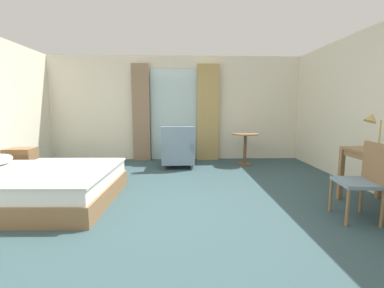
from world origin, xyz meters
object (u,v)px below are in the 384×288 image
at_px(round_cafe_table, 245,142).
at_px(desk_lamp, 373,122).
at_px(desk_chair, 364,177).
at_px(nightstand, 21,163).
at_px(bed, 27,185).
at_px(armchair_by_window, 178,151).

bearing_deg(round_cafe_table, desk_lamp, -67.95).
distance_m(desk_chair, desk_lamp, 0.86).
bearing_deg(round_cafe_table, nightstand, -167.00).
bearing_deg(round_cafe_table, bed, -146.74).
bearing_deg(desk_chair, bed, 170.35).
bearing_deg(armchair_by_window, nightstand, -165.15).
xyz_separation_m(nightstand, round_cafe_table, (4.41, 1.02, 0.24)).
bearing_deg(nightstand, armchair_by_window, 14.85).
xyz_separation_m(nightstand, desk_lamp, (5.45, -1.56, 0.83)).
bearing_deg(bed, armchair_by_window, 45.70).
relative_size(bed, desk_chair, 2.52).
height_order(bed, desk_chair, bed).
height_order(bed, round_cafe_table, bed).
relative_size(nightstand, armchair_by_window, 0.61).
relative_size(desk_lamp, armchair_by_window, 0.54).
xyz_separation_m(desk_chair, round_cafe_table, (-0.65, 3.05, 0.01)).
distance_m(nightstand, armchair_by_window, 2.98).
bearing_deg(nightstand, bed, -57.28).
height_order(nightstand, armchair_by_window, armchair_by_window).
bearing_deg(armchair_by_window, desk_lamp, -42.07).
height_order(nightstand, round_cafe_table, round_cafe_table).
distance_m(nightstand, desk_lamp, 5.73).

